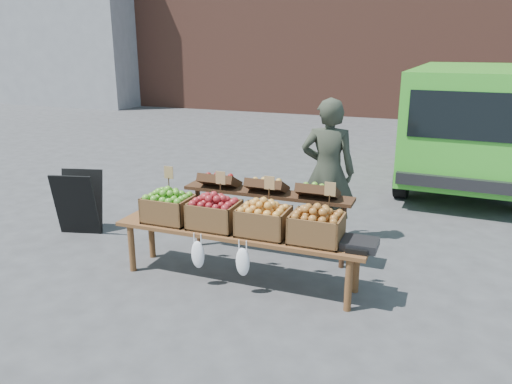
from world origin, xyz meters
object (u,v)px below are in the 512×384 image
at_px(back_table, 267,214).
at_px(weighing_scale, 360,244).
at_px(chalkboard_sign, 79,202).
at_px(crate_red_apples, 264,221).
at_px(delivery_van, 470,126).
at_px(crate_russet_pears, 214,215).
at_px(vendor, 328,172).
at_px(crate_golden_apples, 169,209).
at_px(crate_green_apples, 316,228).
at_px(display_bench, 239,256).

bearing_deg(back_table, weighing_scale, -30.96).
relative_size(chalkboard_sign, back_table, 0.40).
bearing_deg(crate_red_apples, back_table, 107.36).
relative_size(delivery_van, weighing_scale, 13.43).
bearing_deg(crate_russet_pears, crate_red_apples, 0.00).
xyz_separation_m(vendor, crate_golden_apples, (-1.41, -1.43, -0.20)).
xyz_separation_m(vendor, crate_green_apples, (0.24, -1.43, -0.20)).
xyz_separation_m(crate_green_apples, weighing_scale, (0.43, 0.00, -0.10)).
relative_size(crate_golden_apples, crate_green_apples, 1.00).
bearing_deg(crate_russet_pears, crate_golden_apples, 180.00).
relative_size(chalkboard_sign, crate_red_apples, 1.70).
height_order(crate_red_apples, crate_green_apples, same).
relative_size(back_table, crate_red_apples, 4.20).
bearing_deg(display_bench, delivery_van, 66.07).
relative_size(display_bench, crate_russet_pears, 5.40).
bearing_deg(vendor, weighing_scale, 106.55).
height_order(chalkboard_sign, display_bench, chalkboard_sign).
bearing_deg(weighing_scale, delivery_van, 78.69).
distance_m(delivery_van, crate_red_apples, 5.51).
distance_m(crate_red_apples, crate_green_apples, 0.55).
bearing_deg(chalkboard_sign, crate_red_apples, -25.39).
relative_size(vendor, display_bench, 0.68).
xyz_separation_m(crate_russet_pears, weighing_scale, (1.52, 0.00, -0.10)).
distance_m(crate_red_apples, weighing_scale, 0.98).
distance_m(delivery_van, display_bench, 5.66).
bearing_deg(crate_green_apples, display_bench, 180.00).
xyz_separation_m(delivery_van, crate_golden_apples, (-3.10, -5.13, -0.31)).
height_order(delivery_van, crate_golden_apples, delivery_van).
bearing_deg(crate_russet_pears, vendor, 58.97).
height_order(crate_golden_apples, crate_red_apples, same).
bearing_deg(display_bench, chalkboard_sign, 168.07).
height_order(chalkboard_sign, crate_golden_apples, same).
bearing_deg(vendor, crate_green_apples, 91.16).
distance_m(delivery_van, chalkboard_sign, 6.67).
distance_m(chalkboard_sign, back_table, 2.58).
bearing_deg(display_bench, weighing_scale, 0.00).
bearing_deg(weighing_scale, display_bench, 180.00).
xyz_separation_m(chalkboard_sign, weighing_scale, (3.77, -0.53, 0.18)).
bearing_deg(crate_russet_pears, back_table, 65.71).
height_order(delivery_van, crate_russet_pears, delivery_van).
height_order(delivery_van, chalkboard_sign, delivery_van).
relative_size(crate_green_apples, weighing_scale, 1.47).
xyz_separation_m(display_bench, weighing_scale, (1.25, 0.00, 0.33)).
bearing_deg(vendor, crate_golden_apples, 37.22).
distance_m(display_bench, weighing_scale, 1.29).
xyz_separation_m(back_table, crate_red_apples, (0.23, -0.72, 0.19)).
distance_m(chalkboard_sign, display_bench, 2.58).
bearing_deg(display_bench, crate_russet_pears, 180.00).
bearing_deg(delivery_van, crate_red_apples, -108.72).
height_order(display_bench, crate_russet_pears, crate_russet_pears).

